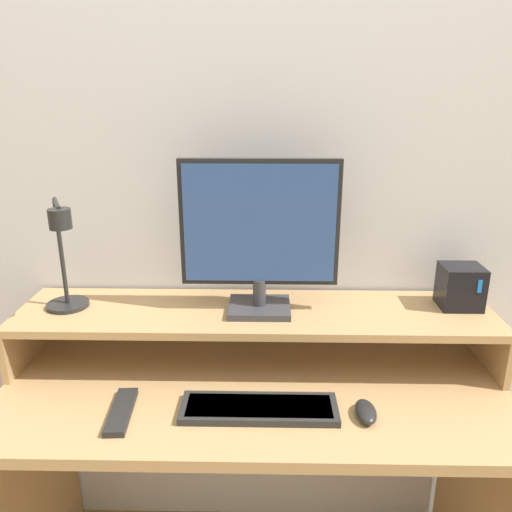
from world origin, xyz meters
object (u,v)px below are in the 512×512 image
object	(u,v)px
desk_lamp	(64,262)
remote_control	(121,411)
monitor	(260,233)
keyboard	(259,408)
mouse	(366,412)
router_dock	(460,287)

from	to	relation	value
desk_lamp	remote_control	xyz separation A→B (m)	(0.19, -0.23, -0.30)
monitor	keyboard	world-z (taller)	monitor
monitor	desk_lamp	xyz separation A→B (m)	(-0.52, -0.04, -0.07)
monitor	mouse	bearing A→B (deg)	-45.48
keyboard	remote_control	size ratio (longest dim) A/B	2.12
router_dock	remote_control	bearing A→B (deg)	-161.37
desk_lamp	monitor	bearing A→B (deg)	3.95
desk_lamp	mouse	xyz separation A→B (m)	(0.78, -0.23, -0.29)
monitor	router_dock	world-z (taller)	monitor
monitor	desk_lamp	world-z (taller)	monitor
mouse	monitor	bearing A→B (deg)	134.52
router_dock	keyboard	world-z (taller)	router_dock
desk_lamp	keyboard	distance (m)	0.64
monitor	router_dock	distance (m)	0.59
monitor	keyboard	xyz separation A→B (m)	(0.00, -0.25, -0.37)
desk_lamp	remote_control	size ratio (longest dim) A/B	1.76
desk_lamp	router_dock	world-z (taller)	desk_lamp
mouse	remote_control	xyz separation A→B (m)	(-0.59, -0.00, -0.01)
mouse	remote_control	world-z (taller)	mouse
monitor	mouse	world-z (taller)	monitor
desk_lamp	mouse	size ratio (longest dim) A/B	3.36
monitor	desk_lamp	bearing A→B (deg)	-176.05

